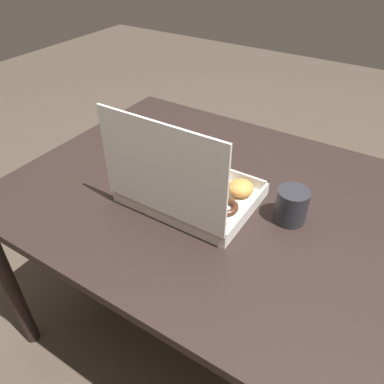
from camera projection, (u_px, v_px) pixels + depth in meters
ground_plane at (205, 323)px, 1.70m from camera, size 8.00×8.00×0.00m
dining_table at (209, 209)px, 1.30m from camera, size 1.30×1.03×0.76m
donut_box at (188, 189)px, 1.15m from camera, size 0.40×0.31×0.33m
coffee_mug at (291, 205)px, 1.09m from camera, size 0.10×0.10×0.11m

